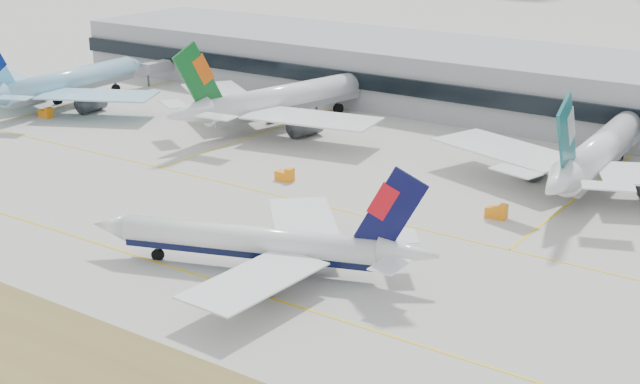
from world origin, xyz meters
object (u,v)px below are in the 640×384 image
Objects in this scene: widebody_eva at (278,101)px; taxiing_airliner at (261,244)px; widebody_korean at (64,84)px; terminal at (548,88)px; widebody_cathay at (597,155)px.

taxiing_airliner is at bearing -132.22° from widebody_eva.
widebody_korean reaches higher than taxiing_airliner.
taxiing_airliner is 113.30m from terminal.
taxiing_airliner is 0.18× the size of terminal.
widebody_korean is 134.88m from widebody_cathay.
taxiing_airliner is 0.81× the size of widebody_eva.
taxiing_airliner is 119.89m from widebody_korean.
widebody_eva reaches higher than terminal.
widebody_cathay is (134.11, 14.37, 0.18)m from widebody_korean.
widebody_eva is at bearing -137.42° from terminal.
widebody_cathay reaches higher than taxiing_airliner.
terminal is (-27.44, 45.54, 1.46)m from widebody_cathay.
widebody_korean is 0.22× the size of terminal.
widebody_eva reaches higher than widebody_korean.
widebody_cathay is at bearing -131.32° from taxiing_airliner.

